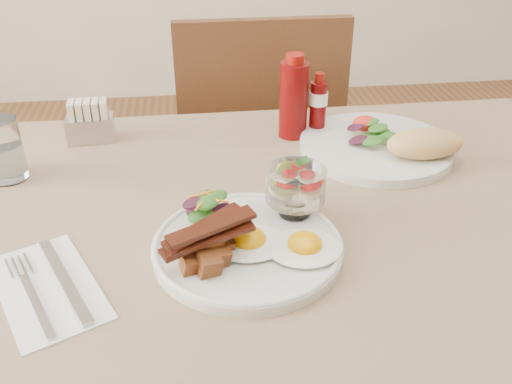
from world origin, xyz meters
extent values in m
cylinder|color=brown|center=(-0.59, 0.36, 0.35)|extent=(0.06, 0.06, 0.71)
cylinder|color=brown|center=(0.59, 0.36, 0.35)|extent=(0.06, 0.06, 0.71)
cube|color=brown|center=(0.00, 0.00, 0.73)|extent=(1.30, 0.85, 0.04)
cube|color=#927659|center=(0.00, 0.00, 0.75)|extent=(1.33, 0.88, 0.00)
cylinder|color=brown|center=(-0.18, 0.57, 0.23)|extent=(0.04, 0.04, 0.45)
cylinder|color=brown|center=(0.18, 0.57, 0.23)|extent=(0.04, 0.04, 0.45)
cylinder|color=brown|center=(-0.18, 0.93, 0.23)|extent=(0.04, 0.04, 0.45)
cylinder|color=brown|center=(0.18, 0.93, 0.23)|extent=(0.04, 0.04, 0.45)
cube|color=brown|center=(0.00, 0.75, 0.47)|extent=(0.42, 0.42, 0.03)
cube|color=brown|center=(0.00, 0.55, 0.70)|extent=(0.42, 0.03, 0.46)
cylinder|color=silver|center=(-0.11, -0.08, 0.76)|extent=(0.28, 0.28, 0.02)
ellipsoid|color=white|center=(-0.03, -0.11, 0.77)|extent=(0.14, 0.13, 0.01)
ellipsoid|color=#FFA805|center=(-0.03, -0.11, 0.78)|extent=(0.05, 0.05, 0.03)
ellipsoid|color=white|center=(-0.11, -0.09, 0.77)|extent=(0.14, 0.13, 0.01)
ellipsoid|color=#FFA805|center=(-0.11, -0.09, 0.78)|extent=(0.05, 0.05, 0.03)
cube|color=brown|center=(-0.18, -0.11, 0.78)|extent=(0.03, 0.03, 0.03)
cube|color=brown|center=(-0.15, -0.13, 0.78)|extent=(0.03, 0.03, 0.03)
cube|color=brown|center=(-0.19, -0.14, 0.78)|extent=(0.02, 0.02, 0.02)
cube|color=brown|center=(-0.15, -0.10, 0.78)|extent=(0.03, 0.03, 0.03)
cube|color=brown|center=(-0.17, -0.14, 0.78)|extent=(0.03, 0.03, 0.03)
cube|color=brown|center=(-0.20, -0.11, 0.78)|extent=(0.02, 0.02, 0.02)
cube|color=brown|center=(-0.16, -0.12, 0.80)|extent=(0.03, 0.03, 0.03)
cube|color=#4C190C|center=(-0.17, -0.12, 0.81)|extent=(0.13, 0.08, 0.01)
cube|color=#4C190C|center=(-0.16, -0.12, 0.81)|extent=(0.13, 0.06, 0.01)
cube|color=#4C190C|center=(-0.17, -0.11, 0.82)|extent=(0.12, 0.09, 0.01)
cube|color=#4C190C|center=(-0.16, -0.12, 0.83)|extent=(0.13, 0.07, 0.01)
ellipsoid|color=#215015|center=(-0.16, -0.02, 0.77)|extent=(0.05, 0.04, 0.01)
ellipsoid|color=#215015|center=(-0.14, -0.01, 0.78)|extent=(0.04, 0.03, 0.01)
ellipsoid|color=#331022|center=(-0.18, 0.00, 0.78)|extent=(0.04, 0.03, 0.01)
ellipsoid|color=#215015|center=(-0.16, -0.04, 0.78)|extent=(0.05, 0.03, 0.01)
ellipsoid|color=#215015|center=(-0.17, -0.03, 0.79)|extent=(0.04, 0.03, 0.01)
ellipsoid|color=#331022|center=(-0.14, -0.02, 0.79)|extent=(0.04, 0.03, 0.01)
ellipsoid|color=#215015|center=(-0.16, 0.01, 0.80)|extent=(0.04, 0.03, 0.01)
ellipsoid|color=#215015|center=(-0.15, 0.00, 0.80)|extent=(0.04, 0.03, 0.01)
ellipsoid|color=#331022|center=(-0.18, -0.02, 0.80)|extent=(0.03, 0.03, 0.01)
ellipsoid|color=#215015|center=(-0.16, -0.03, 0.81)|extent=(0.04, 0.03, 0.01)
ellipsoid|color=#215015|center=(-0.15, -0.01, 0.81)|extent=(0.04, 0.03, 0.01)
cylinder|color=orange|center=(-0.16, -0.01, 0.81)|extent=(0.02, 0.04, 0.01)
cylinder|color=orange|center=(-0.17, 0.00, 0.81)|extent=(0.04, 0.01, 0.01)
cylinder|color=orange|center=(-0.15, -0.02, 0.81)|extent=(0.04, 0.02, 0.01)
cylinder|color=orange|center=(-0.17, -0.03, 0.81)|extent=(0.03, 0.04, 0.01)
cylinder|color=white|center=(-0.03, -0.01, 0.77)|extent=(0.05, 0.05, 0.01)
cylinder|color=white|center=(-0.03, -0.01, 0.79)|extent=(0.02, 0.02, 0.02)
cylinder|color=white|center=(-0.03, -0.01, 0.82)|extent=(0.09, 0.09, 0.05)
cylinder|color=beige|center=(-0.04, -0.01, 0.81)|extent=(0.03, 0.03, 0.01)
cylinder|color=beige|center=(-0.01, -0.02, 0.81)|extent=(0.03, 0.03, 0.01)
cylinder|color=beige|center=(-0.03, 0.00, 0.82)|extent=(0.03, 0.03, 0.01)
cylinder|color=#8FAD35|center=(-0.04, 0.00, 0.84)|extent=(0.04, 0.04, 0.01)
cone|color=red|center=(-0.01, -0.02, 0.84)|extent=(0.03, 0.03, 0.03)
cone|color=red|center=(-0.04, -0.02, 0.84)|extent=(0.03, 0.03, 0.03)
cone|color=red|center=(-0.02, 0.00, 0.85)|extent=(0.03, 0.03, 0.03)
ellipsoid|color=#317128|center=(-0.02, -0.01, 0.86)|extent=(0.02, 0.01, 0.00)
ellipsoid|color=#317128|center=(-0.01, -0.01, 0.86)|extent=(0.02, 0.01, 0.00)
cylinder|color=silver|center=(0.18, 0.21, 0.76)|extent=(0.30, 0.30, 0.02)
ellipsoid|color=#215015|center=(0.16, 0.22, 0.78)|extent=(0.05, 0.05, 0.01)
ellipsoid|color=#215015|center=(0.19, 0.23, 0.78)|extent=(0.05, 0.04, 0.01)
ellipsoid|color=#331022|center=(0.14, 0.20, 0.78)|extent=(0.05, 0.04, 0.01)
ellipsoid|color=#215015|center=(0.16, 0.19, 0.79)|extent=(0.05, 0.04, 0.01)
ellipsoid|color=#215015|center=(0.19, 0.20, 0.79)|extent=(0.04, 0.04, 0.01)
ellipsoid|color=#331022|center=(0.14, 0.24, 0.79)|extent=(0.04, 0.03, 0.01)
ellipsoid|color=#215015|center=(0.18, 0.22, 0.80)|extent=(0.05, 0.04, 0.01)
ellipsoid|color=#215015|center=(0.17, 0.25, 0.80)|extent=(0.04, 0.04, 0.01)
ellipsoid|color=red|center=(0.17, 0.26, 0.79)|extent=(0.05, 0.04, 0.03)
ellipsoid|color=tan|center=(0.25, 0.15, 0.80)|extent=(0.16, 0.11, 0.06)
cylinder|color=#560406|center=(0.03, 0.30, 0.83)|extent=(0.07, 0.07, 0.15)
cylinder|color=maroon|center=(0.03, 0.30, 0.91)|extent=(0.04, 0.04, 0.02)
cylinder|color=#560406|center=(0.08, 0.30, 0.81)|extent=(0.03, 0.03, 0.11)
cylinder|color=white|center=(0.08, 0.30, 0.83)|extent=(0.04, 0.04, 0.03)
cylinder|color=maroon|center=(0.08, 0.30, 0.87)|extent=(0.02, 0.02, 0.02)
cube|color=#ADADB2|center=(-0.38, 0.33, 0.78)|extent=(0.10, 0.06, 0.05)
cube|color=beige|center=(-0.41, 0.33, 0.81)|extent=(0.01, 0.04, 0.06)
cube|color=beige|center=(-0.40, 0.33, 0.81)|extent=(0.01, 0.04, 0.06)
cube|color=beige|center=(-0.38, 0.33, 0.81)|extent=(0.01, 0.04, 0.06)
cube|color=beige|center=(-0.36, 0.33, 0.81)|extent=(0.01, 0.04, 0.06)
cube|color=beige|center=(-0.35, 0.33, 0.81)|extent=(0.01, 0.04, 0.06)
cylinder|color=white|center=(-0.51, 0.19, 0.81)|extent=(0.07, 0.07, 0.11)
cylinder|color=silver|center=(-0.51, 0.19, 0.78)|extent=(0.06, 0.06, 0.06)
cube|color=white|center=(-0.39, -0.13, 0.75)|extent=(0.20, 0.25, 0.00)
cube|color=#ADADB2|center=(-0.36, -0.12, 0.76)|extent=(0.10, 0.19, 0.00)
cube|color=#ADADB2|center=(-0.39, -0.17, 0.76)|extent=(0.07, 0.13, 0.00)
cube|color=#ADADB2|center=(-0.44, -0.09, 0.76)|extent=(0.02, 0.05, 0.00)
cube|color=#ADADB2|center=(-0.44, -0.08, 0.76)|extent=(0.02, 0.05, 0.00)
cube|color=#ADADB2|center=(-0.43, -0.08, 0.76)|extent=(0.02, 0.05, 0.00)
cube|color=#ADADB2|center=(-0.42, -0.08, 0.76)|extent=(0.02, 0.05, 0.00)
camera|label=1|loc=(-0.18, -0.75, 1.26)|focal=40.00mm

